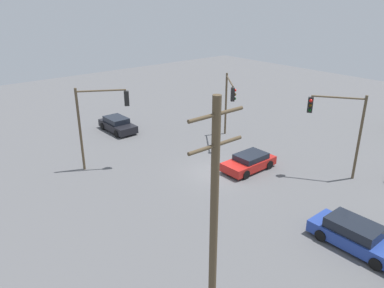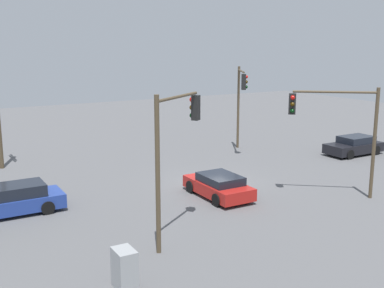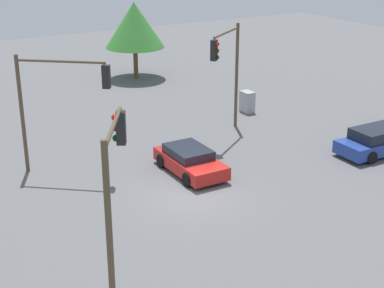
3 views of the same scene
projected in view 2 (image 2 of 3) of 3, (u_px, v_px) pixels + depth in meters
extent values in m
plane|color=#5B5B5E|center=(214.00, 184.00, 27.06)|extent=(80.00, 80.00, 0.00)
cube|color=#233D93|center=(11.00, 204.00, 22.15)|extent=(1.85, 4.68, 0.65)
cube|color=black|center=(15.00, 190.00, 22.14)|extent=(1.63, 2.57, 0.55)
cylinder|color=black|center=(48.00, 208.00, 22.15)|extent=(0.22, 0.63, 0.63)
cylinder|color=black|center=(39.00, 197.00, 23.64)|extent=(0.22, 0.63, 0.63)
cube|color=red|center=(218.00, 187.00, 24.68)|extent=(4.10, 1.87, 0.61)
cube|color=black|center=(220.00, 179.00, 24.40)|extent=(2.25, 1.64, 0.41)
cylinder|color=black|center=(191.00, 187.00, 25.35)|extent=(0.65, 0.22, 0.65)
cylinder|color=black|center=(219.00, 182.00, 26.22)|extent=(0.65, 0.22, 0.65)
cylinder|color=black|center=(217.00, 200.00, 23.20)|extent=(0.65, 0.22, 0.65)
cylinder|color=black|center=(247.00, 194.00, 24.07)|extent=(0.65, 0.22, 0.65)
cube|color=black|center=(353.00, 148.00, 34.05)|extent=(1.84, 4.26, 0.65)
cube|color=black|center=(356.00, 139.00, 34.04)|extent=(1.62, 2.34, 0.48)
cylinder|color=black|center=(350.00, 155.00, 32.69)|extent=(0.22, 0.66, 0.66)
cylinder|color=black|center=(331.00, 150.00, 34.18)|extent=(0.22, 0.66, 0.66)
cylinder|color=black|center=(376.00, 150.00, 33.99)|extent=(0.22, 0.66, 0.66)
cylinder|color=black|center=(356.00, 146.00, 35.48)|extent=(0.22, 0.66, 0.66)
cylinder|color=brown|center=(238.00, 108.00, 35.83)|extent=(0.18, 0.18, 6.10)
cylinder|color=brown|center=(241.00, 71.00, 33.59)|extent=(3.00, 1.81, 0.12)
cube|color=black|center=(244.00, 82.00, 32.05)|extent=(0.43, 0.41, 1.05)
sphere|color=red|center=(246.00, 77.00, 31.98)|extent=(0.22, 0.22, 0.22)
sphere|color=#392605|center=(246.00, 82.00, 32.05)|extent=(0.22, 0.22, 0.22)
sphere|color=black|center=(246.00, 87.00, 32.12)|extent=(0.22, 0.22, 0.22)
cylinder|color=brown|center=(158.00, 176.00, 17.54)|extent=(0.18, 0.18, 5.97)
cylinder|color=brown|center=(178.00, 97.00, 18.50)|extent=(2.08, 2.85, 0.12)
cube|color=black|center=(196.00, 108.00, 20.15)|extent=(0.43, 0.44, 1.05)
sphere|color=red|center=(192.00, 100.00, 20.15)|extent=(0.22, 0.22, 0.22)
sphere|color=#392605|center=(192.00, 107.00, 20.22)|extent=(0.22, 0.22, 0.22)
sphere|color=black|center=(192.00, 115.00, 20.29)|extent=(0.22, 0.22, 0.22)
cylinder|color=brown|center=(374.00, 144.00, 24.00)|extent=(0.18, 0.18, 5.63)
cylinder|color=brown|center=(335.00, 92.00, 23.75)|extent=(2.63, 3.30, 0.12)
cube|color=black|center=(292.00, 104.00, 24.16)|extent=(0.43, 0.44, 1.05)
sphere|color=red|center=(293.00, 98.00, 23.93)|extent=(0.22, 0.22, 0.22)
sphere|color=#392605|center=(292.00, 104.00, 24.00)|extent=(0.22, 0.22, 0.22)
sphere|color=black|center=(292.00, 111.00, 24.07)|extent=(0.22, 0.22, 0.22)
cube|color=#9EA0A3|center=(125.00, 269.00, 15.39)|extent=(0.89, 0.62, 1.32)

